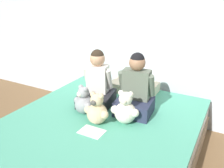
# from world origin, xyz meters

# --- Properties ---
(ground_plane) EXTENTS (14.00, 14.00, 0.00)m
(ground_plane) POSITION_xyz_m (0.00, 0.00, 0.00)
(ground_plane) COLOR brown
(wall_behind_bed) EXTENTS (8.00, 0.06, 2.50)m
(wall_behind_bed) POSITION_xyz_m (0.00, 1.11, 1.25)
(wall_behind_bed) COLOR silver
(wall_behind_bed) RESTS_ON ground_plane
(bed) EXTENTS (1.69, 2.02, 0.42)m
(bed) POSITION_xyz_m (0.00, 0.00, 0.21)
(bed) COLOR #997F60
(bed) RESTS_ON ground_plane
(child_on_left) EXTENTS (0.40, 0.43, 0.57)m
(child_on_left) POSITION_xyz_m (-0.22, 0.35, 0.63)
(child_on_left) COLOR black
(child_on_left) RESTS_ON bed
(child_on_right) EXTENTS (0.37, 0.35, 0.59)m
(child_on_right) POSITION_xyz_m (0.21, 0.35, 0.64)
(child_on_right) COLOR #282D47
(child_on_right) RESTS_ON bed
(teddy_bear_held_by_left_child) EXTENTS (0.23, 0.18, 0.28)m
(teddy_bear_held_by_left_child) POSITION_xyz_m (-0.21, 0.10, 0.54)
(teddy_bear_held_by_left_child) COLOR #939399
(teddy_bear_held_by_left_child) RESTS_ON bed
(teddy_bear_held_by_right_child) EXTENTS (0.26, 0.19, 0.31)m
(teddy_bear_held_by_right_child) POSITION_xyz_m (0.22, 0.13, 0.55)
(teddy_bear_held_by_right_child) COLOR silver
(teddy_bear_held_by_right_child) RESTS_ON bed
(teddy_bear_between_children) EXTENTS (0.25, 0.19, 0.30)m
(teddy_bear_between_children) POSITION_xyz_m (0.00, -0.00, 0.54)
(teddy_bear_between_children) COLOR #D1B78E
(teddy_bear_between_children) RESTS_ON bed
(pillow_at_headboard) EXTENTS (0.53, 0.32, 0.11)m
(pillow_at_headboard) POSITION_xyz_m (0.00, 0.82, 0.47)
(pillow_at_headboard) COLOR beige
(pillow_at_headboard) RESTS_ON bed
(sign_card) EXTENTS (0.21, 0.15, 0.00)m
(sign_card) POSITION_xyz_m (0.04, -0.15, 0.42)
(sign_card) COLOR white
(sign_card) RESTS_ON bed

